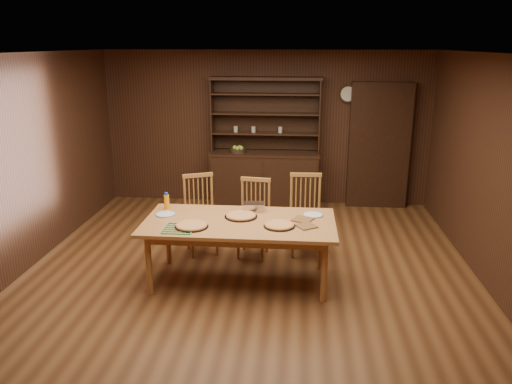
# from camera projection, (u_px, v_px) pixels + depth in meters

# --- Properties ---
(floor) EXTENTS (6.00, 6.00, 0.00)m
(floor) POSITION_uv_depth(u_px,v_px,m) (248.00, 276.00, 6.03)
(floor) COLOR brown
(floor) RESTS_ON ground
(room_shell) EXTENTS (6.00, 6.00, 6.00)m
(room_shell) POSITION_uv_depth(u_px,v_px,m) (248.00, 148.00, 5.58)
(room_shell) COLOR white
(room_shell) RESTS_ON floor
(china_hutch) EXTENTS (1.84, 0.52, 2.17)m
(china_hutch) POSITION_uv_depth(u_px,v_px,m) (265.00, 172.00, 8.49)
(china_hutch) COLOR black
(china_hutch) RESTS_ON floor
(doorway) EXTENTS (1.00, 0.18, 2.10)m
(doorway) POSITION_uv_depth(u_px,v_px,m) (379.00, 146.00, 8.33)
(doorway) COLOR black
(doorway) RESTS_ON floor
(wall_clock) EXTENTS (0.30, 0.05, 0.30)m
(wall_clock) POSITION_uv_depth(u_px,v_px,m) (348.00, 94.00, 8.19)
(wall_clock) COLOR black
(wall_clock) RESTS_ON room_shell
(dining_table) EXTENTS (2.19, 1.09, 0.75)m
(dining_table) POSITION_uv_depth(u_px,v_px,m) (239.00, 226.00, 5.73)
(dining_table) COLOR #C37D43
(dining_table) RESTS_ON floor
(chair_left) EXTENTS (0.56, 0.55, 1.05)m
(chair_left) POSITION_uv_depth(u_px,v_px,m) (200.00, 211.00, 6.64)
(chair_left) COLOR #B17D3C
(chair_left) RESTS_ON floor
(chair_center) EXTENTS (0.47, 0.45, 1.02)m
(chair_center) POSITION_uv_depth(u_px,v_px,m) (254.00, 215.00, 6.54)
(chair_center) COLOR #B17D3C
(chair_center) RESTS_ON floor
(chair_right) EXTENTS (0.45, 0.43, 1.07)m
(chair_right) POSITION_uv_depth(u_px,v_px,m) (305.00, 211.00, 6.59)
(chair_right) COLOR #B17D3C
(chair_right) RESTS_ON floor
(pizza_left) EXTENTS (0.37, 0.37, 0.04)m
(pizza_left) POSITION_uv_depth(u_px,v_px,m) (192.00, 226.00, 5.51)
(pizza_left) COLOR black
(pizza_left) RESTS_ON dining_table
(pizza_right) EXTENTS (0.35, 0.35, 0.04)m
(pizza_right) POSITION_uv_depth(u_px,v_px,m) (279.00, 225.00, 5.53)
(pizza_right) COLOR black
(pizza_right) RESTS_ON dining_table
(pizza_center) EXTENTS (0.38, 0.38, 0.04)m
(pizza_center) POSITION_uv_depth(u_px,v_px,m) (241.00, 216.00, 5.83)
(pizza_center) COLOR black
(pizza_center) RESTS_ON dining_table
(cooling_rack) EXTENTS (0.39, 0.39, 0.01)m
(cooling_rack) POSITION_uv_depth(u_px,v_px,m) (179.00, 229.00, 5.45)
(cooling_rack) COLOR #0B934E
(cooling_rack) RESTS_ON dining_table
(plate_left) EXTENTS (0.24, 0.24, 0.02)m
(plate_left) POSITION_uv_depth(u_px,v_px,m) (166.00, 214.00, 5.90)
(plate_left) COLOR silver
(plate_left) RESTS_ON dining_table
(plate_right) EXTENTS (0.24, 0.24, 0.02)m
(plate_right) POSITION_uv_depth(u_px,v_px,m) (313.00, 215.00, 5.88)
(plate_right) COLOR silver
(plate_right) RESTS_ON dining_table
(foil_dish) EXTENTS (0.25, 0.19, 0.10)m
(foil_dish) POSITION_uv_depth(u_px,v_px,m) (254.00, 207.00, 6.05)
(foil_dish) COLOR silver
(foil_dish) RESTS_ON dining_table
(juice_bottle) EXTENTS (0.06, 0.06, 0.21)m
(juice_bottle) POSITION_uv_depth(u_px,v_px,m) (167.00, 201.00, 6.09)
(juice_bottle) COLOR #FF9B0D
(juice_bottle) RESTS_ON dining_table
(pot_holder_a) EXTENTS (0.27, 0.27, 0.01)m
(pot_holder_a) POSITION_uv_depth(u_px,v_px,m) (306.00, 226.00, 5.53)
(pot_holder_a) COLOR #B21423
(pot_holder_a) RESTS_ON dining_table
(pot_holder_b) EXTENTS (0.28, 0.28, 0.02)m
(pot_holder_b) POSITION_uv_depth(u_px,v_px,m) (303.00, 219.00, 5.73)
(pot_holder_b) COLOR #B21423
(pot_holder_b) RESTS_ON dining_table
(fruit_bowl) EXTENTS (0.26, 0.26, 0.12)m
(fruit_bowl) POSITION_uv_depth(u_px,v_px,m) (238.00, 150.00, 8.35)
(fruit_bowl) COLOR black
(fruit_bowl) RESTS_ON china_hutch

